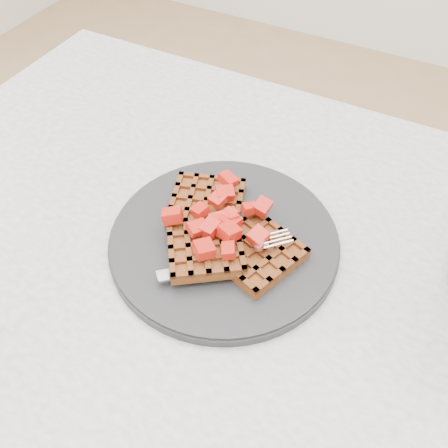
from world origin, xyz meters
name	(u,v)px	position (x,y,z in m)	size (l,w,h in m)	color
table	(258,320)	(0.00, 0.00, 0.64)	(1.20, 0.80, 0.75)	silver
plate	(224,240)	(-0.07, 0.02, 0.76)	(0.30, 0.30, 0.02)	black
waffles	(223,233)	(-0.07, 0.02, 0.78)	(0.22, 0.20, 0.03)	brown
strawberry_pile	(224,217)	(-0.07, 0.02, 0.80)	(0.15, 0.15, 0.02)	#A30500
fork	(235,260)	(-0.03, -0.01, 0.77)	(0.02, 0.18, 0.02)	silver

